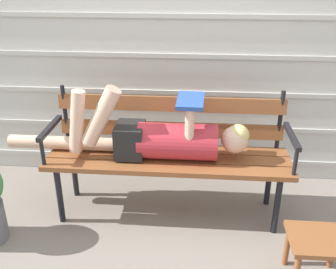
# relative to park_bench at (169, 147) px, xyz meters

# --- Properties ---
(ground_plane) EXTENTS (12.00, 12.00, 0.00)m
(ground_plane) POSITION_rel_park_bench_xyz_m (0.00, -0.21, -0.52)
(ground_plane) COLOR gray
(house_siding) EXTENTS (5.35, 0.08, 2.46)m
(house_siding) POSITION_rel_park_bench_xyz_m (0.00, 0.56, 0.71)
(house_siding) COLOR beige
(house_siding) RESTS_ON ground
(park_bench) EXTENTS (1.76, 0.47, 0.93)m
(park_bench) POSITION_rel_park_bench_xyz_m (0.00, 0.00, 0.00)
(park_bench) COLOR brown
(park_bench) RESTS_ON ground
(reclining_person) EXTENTS (1.76, 0.26, 0.55)m
(reclining_person) POSITION_rel_park_bench_xyz_m (-0.08, -0.07, 0.11)
(reclining_person) COLOR #B72D38
(footstool) EXTENTS (0.35, 0.31, 0.32)m
(footstool) POSITION_rel_park_bench_xyz_m (0.93, -0.69, -0.27)
(footstool) COLOR brown
(footstool) RESTS_ON ground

